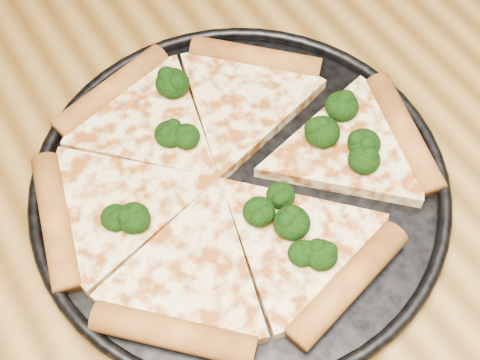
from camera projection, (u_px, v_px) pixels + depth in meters
dining_table at (178, 265)px, 0.67m from camera, size 1.20×0.90×0.75m
pizza_pan at (240, 185)px, 0.61m from camera, size 0.37×0.37×0.02m
pizza at (225, 178)px, 0.60m from camera, size 0.37×0.34×0.02m
broccoli_florets at (260, 167)px, 0.59m from camera, size 0.26×0.25×0.02m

